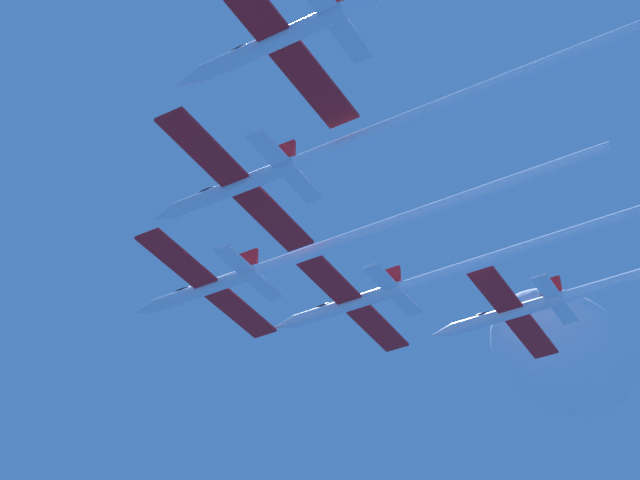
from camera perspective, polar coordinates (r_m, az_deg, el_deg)
The scene contains 5 objects.
jet_lead at distance 74.02m, azimuth -0.62°, elevation -0.70°, with size 15.75×38.81×2.61m.
jet_left_wing at distance 64.33m, azimuth 1.41°, elevation 5.42°, with size 15.75×36.85×2.61m.
jet_right_wing at distance 76.83m, azimuth 8.00°, elevation -1.58°, with size 15.75×40.14×2.61m.
jet_right_outer at distance 81.99m, azimuth 16.66°, elevation -2.15°, with size 15.75×39.37×2.61m.
cloud_wispy at distance 110.35m, azimuth 13.62°, elevation -6.36°, with size 24.57×13.51×8.60m, color white.
Camera 1 is at (-50.49, -39.90, -43.97)m, focal length 56.88 mm.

